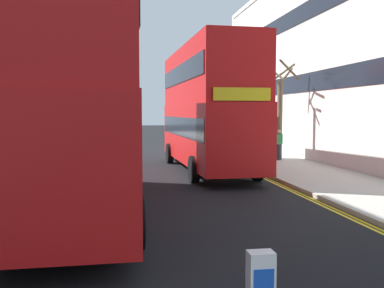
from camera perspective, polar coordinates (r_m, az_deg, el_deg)
The scene contains 9 objects.
sidewalk_right at distance 19.13m, azimuth 15.61°, elevation -3.91°, with size 4.00×80.00×0.14m, color #ADA89E.
kerb_line_outer at distance 16.51m, azimuth 11.86°, elevation -5.34°, with size 0.10×56.00×0.01m, color yellow.
kerb_line_inner at distance 16.45m, azimuth 11.34°, elevation -5.36°, with size 0.10×56.00×0.01m, color yellow.
double_decker_bus_away at distance 12.00m, azimuth -14.09°, elevation 5.62°, with size 2.92×10.84×5.64m.
double_decker_bus_oncoming at distance 20.30m, azimuth 1.91°, elevation 5.07°, with size 3.03×10.87×5.64m.
pedestrian_far at distance 24.01m, azimuth 11.08°, elevation -0.04°, with size 0.34×0.22×1.62m.
street_tree_near at distance 40.33m, azimuth 0.67°, elevation 4.75°, with size 1.75×1.78×6.36m.
street_tree_mid at distance 24.07m, azimuth 11.21°, elevation 4.34°, with size 1.83×1.92×5.25m.
townhouse_terrace_right at distance 29.64m, azimuth 21.56°, elevation 9.55°, with size 10.08×28.00×11.29m.
Camera 1 is at (-1.45, -1.20, 2.69)m, focal length 41.60 mm.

